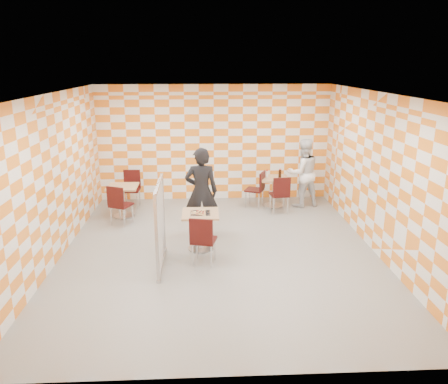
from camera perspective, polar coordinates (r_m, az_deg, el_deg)
The scene contains 15 objects.
room_shell at distance 8.55m, azimuth -0.79°, elevation 2.89°, with size 7.00×7.00×7.00m.
main_table at distance 8.47m, azimuth -3.09°, elevation -4.27°, with size 0.70×0.70×0.75m.
second_table at distance 11.07m, azimuth 6.56°, elevation 0.67°, with size 0.70×0.70×0.75m.
empty_table at distance 10.53m, azimuth -13.05°, elevation -0.50°, with size 0.70×0.70×0.75m.
chair_main_front at distance 7.78m, azimuth -2.82°, elevation -5.93°, with size 0.51×0.52×0.92m.
chair_second_front at distance 10.52m, azimuth 7.37°, elevation -0.00°, with size 0.46×0.47×0.92m.
chair_second_side at distance 10.93m, azimuth 4.47°, elevation 0.71°, with size 0.56×0.56×0.92m.
chair_empty_near at distance 9.95m, azimuth -13.61°, elevation -1.31°, with size 0.56×0.56×0.92m.
chair_empty_far at distance 11.24m, azimuth -11.97°, elevation 0.84°, with size 0.44×0.45×0.92m.
partition at distance 7.76m, azimuth -8.34°, elevation -4.22°, with size 0.08×1.38×1.55m.
man_dark at distance 9.10m, azimuth -2.98°, elevation 0.03°, with size 0.68×0.45×1.87m, color black.
man_white at distance 11.13m, azimuth 10.27°, elevation 2.49°, with size 0.84×0.66×1.73m, color white.
pizza_on_foil at distance 8.37m, azimuth -3.12°, elevation -2.66°, with size 0.40×0.40×0.04m.
sport_bottle at distance 11.02m, azimuth 5.64°, elevation 2.39°, with size 0.06×0.06×0.20m.
soda_bottle at distance 11.01m, azimuth 7.31°, elevation 2.41°, with size 0.07×0.07×0.23m.
Camera 1 is at (-0.30, -7.76, 3.52)m, focal length 35.00 mm.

